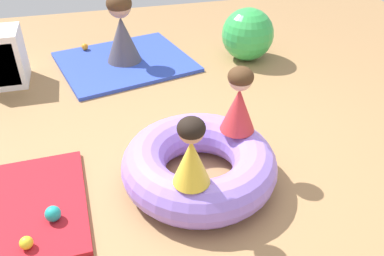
{
  "coord_description": "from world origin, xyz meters",
  "views": [
    {
      "loc": [
        -0.69,
        -2.27,
        1.97
      ],
      "look_at": [
        -0.08,
        0.06,
        0.34
      ],
      "focal_mm": 37.62,
      "sensor_mm": 36.0,
      "label": 1
    }
  ],
  "objects_px": {
    "play_ball_teal": "(53,214)",
    "child_in_yellow": "(191,152)",
    "child_in_red": "(239,100)",
    "adult_seated": "(122,29)",
    "exercise_ball_large": "(248,34)",
    "play_ball_orange": "(85,47)",
    "play_ball_yellow": "(26,243)",
    "inflatable_cushion": "(199,164)",
    "storage_cube": "(1,58)"
  },
  "relations": [
    {
      "from": "child_in_red",
      "to": "adult_seated",
      "type": "relative_size",
      "value": 0.66
    },
    {
      "from": "play_ball_orange",
      "to": "play_ball_yellow",
      "type": "distance_m",
      "value": 2.94
    },
    {
      "from": "play_ball_yellow",
      "to": "exercise_ball_large",
      "type": "distance_m",
      "value": 3.22
    },
    {
      "from": "child_in_yellow",
      "to": "adult_seated",
      "type": "relative_size",
      "value": 0.61
    },
    {
      "from": "inflatable_cushion",
      "to": "play_ball_yellow",
      "type": "relative_size",
      "value": 13.69
    },
    {
      "from": "inflatable_cushion",
      "to": "play_ball_teal",
      "type": "relative_size",
      "value": 10.75
    },
    {
      "from": "play_ball_orange",
      "to": "storage_cube",
      "type": "distance_m",
      "value": 1.03
    },
    {
      "from": "play_ball_teal",
      "to": "adult_seated",
      "type": "bearing_deg",
      "value": 72.51
    },
    {
      "from": "exercise_ball_large",
      "to": "storage_cube",
      "type": "xyz_separation_m",
      "value": [
        -2.63,
        0.05,
        -0.01
      ]
    },
    {
      "from": "inflatable_cushion",
      "to": "play_ball_orange",
      "type": "distance_m",
      "value": 2.66
    },
    {
      "from": "inflatable_cushion",
      "to": "play_ball_orange",
      "type": "relative_size",
      "value": 13.91
    },
    {
      "from": "adult_seated",
      "to": "play_ball_yellow",
      "type": "bearing_deg",
      "value": 160.1
    },
    {
      "from": "child_in_red",
      "to": "play_ball_teal",
      "type": "height_order",
      "value": "child_in_red"
    },
    {
      "from": "child_in_red",
      "to": "adult_seated",
      "type": "height_order",
      "value": "child_in_red"
    },
    {
      "from": "inflatable_cushion",
      "to": "child_in_red",
      "type": "xyz_separation_m",
      "value": [
        0.32,
        0.14,
        0.4
      ]
    },
    {
      "from": "inflatable_cushion",
      "to": "play_ball_yellow",
      "type": "height_order",
      "value": "inflatable_cushion"
    },
    {
      "from": "play_ball_teal",
      "to": "play_ball_orange",
      "type": "height_order",
      "value": "play_ball_teal"
    },
    {
      "from": "play_ball_teal",
      "to": "storage_cube",
      "type": "relative_size",
      "value": 0.18
    },
    {
      "from": "exercise_ball_large",
      "to": "inflatable_cushion",
      "type": "bearing_deg",
      "value": -119.86
    },
    {
      "from": "inflatable_cushion",
      "to": "adult_seated",
      "type": "xyz_separation_m",
      "value": [
        -0.28,
        2.15,
        0.25
      ]
    },
    {
      "from": "child_in_yellow",
      "to": "adult_seated",
      "type": "xyz_separation_m",
      "value": [
        -0.14,
        2.47,
        -0.13
      ]
    },
    {
      "from": "adult_seated",
      "to": "inflatable_cushion",
      "type": "bearing_deg",
      "value": -173.13
    },
    {
      "from": "child_in_yellow",
      "to": "storage_cube",
      "type": "relative_size",
      "value": 0.82
    },
    {
      "from": "child_in_yellow",
      "to": "storage_cube",
      "type": "distance_m",
      "value": 2.7
    },
    {
      "from": "play_ball_yellow",
      "to": "storage_cube",
      "type": "xyz_separation_m",
      "value": [
        -0.37,
        2.33,
        0.2
      ]
    },
    {
      "from": "child_in_red",
      "to": "storage_cube",
      "type": "xyz_separation_m",
      "value": [
        -1.85,
        1.83,
        -0.27
      ]
    },
    {
      "from": "adult_seated",
      "to": "play_ball_teal",
      "type": "distance_m",
      "value": 2.44
    },
    {
      "from": "inflatable_cushion",
      "to": "child_in_yellow",
      "type": "distance_m",
      "value": 0.52
    },
    {
      "from": "child_in_red",
      "to": "storage_cube",
      "type": "bearing_deg",
      "value": 14.46
    },
    {
      "from": "inflatable_cushion",
      "to": "exercise_ball_large",
      "type": "relative_size",
      "value": 1.88
    },
    {
      "from": "play_ball_orange",
      "to": "play_ball_yellow",
      "type": "relative_size",
      "value": 0.98
    },
    {
      "from": "play_ball_orange",
      "to": "adult_seated",
      "type": "bearing_deg",
      "value": -44.37
    },
    {
      "from": "storage_cube",
      "to": "inflatable_cushion",
      "type": "bearing_deg",
      "value": -52.34
    },
    {
      "from": "play_ball_teal",
      "to": "child_in_yellow",
      "type": "bearing_deg",
      "value": -10.84
    },
    {
      "from": "play_ball_teal",
      "to": "exercise_ball_large",
      "type": "xyz_separation_m",
      "value": [
        2.11,
        2.09,
        0.2
      ]
    },
    {
      "from": "play_ball_yellow",
      "to": "child_in_red",
      "type": "bearing_deg",
      "value": 18.47
    },
    {
      "from": "child_in_yellow",
      "to": "play_ball_teal",
      "type": "distance_m",
      "value": 0.99
    },
    {
      "from": "adult_seated",
      "to": "play_ball_orange",
      "type": "xyz_separation_m",
      "value": [
        -0.42,
        0.41,
        -0.33
      ]
    },
    {
      "from": "inflatable_cushion",
      "to": "play_ball_teal",
      "type": "height_order",
      "value": "inflatable_cushion"
    },
    {
      "from": "child_in_yellow",
      "to": "play_ball_orange",
      "type": "xyz_separation_m",
      "value": [
        -0.56,
        2.88,
        -0.46
      ]
    },
    {
      "from": "play_ball_teal",
      "to": "exercise_ball_large",
      "type": "distance_m",
      "value": 2.98
    },
    {
      "from": "play_ball_yellow",
      "to": "storage_cube",
      "type": "height_order",
      "value": "storage_cube"
    },
    {
      "from": "adult_seated",
      "to": "storage_cube",
      "type": "height_order",
      "value": "adult_seated"
    },
    {
      "from": "child_in_yellow",
      "to": "play_ball_teal",
      "type": "height_order",
      "value": "child_in_yellow"
    },
    {
      "from": "play_ball_orange",
      "to": "child_in_red",
      "type": "bearing_deg",
      "value": -66.96
    },
    {
      "from": "adult_seated",
      "to": "storage_cube",
      "type": "relative_size",
      "value": 1.34
    },
    {
      "from": "exercise_ball_large",
      "to": "storage_cube",
      "type": "relative_size",
      "value": 1.05
    },
    {
      "from": "adult_seated",
      "to": "storage_cube",
      "type": "bearing_deg",
      "value": 97.28
    },
    {
      "from": "adult_seated",
      "to": "storage_cube",
      "type": "xyz_separation_m",
      "value": [
        -1.24,
        -0.17,
        -0.13
      ]
    },
    {
      "from": "child_in_red",
      "to": "child_in_yellow",
      "type": "bearing_deg",
      "value": 104.37
    }
  ]
}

